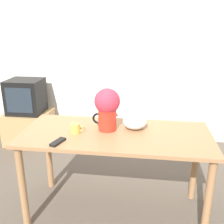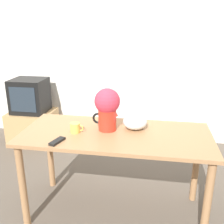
% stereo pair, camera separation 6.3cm
% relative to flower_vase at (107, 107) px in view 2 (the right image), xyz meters
% --- Properties ---
extents(ground_plane, '(12.00, 12.00, 0.00)m').
position_rel_flower_vase_xyz_m(ground_plane, '(-0.15, -0.09, -1.00)').
color(ground_plane, brown).
extents(wall_back, '(8.00, 0.05, 2.60)m').
position_rel_flower_vase_xyz_m(wall_back, '(-0.15, 1.64, 0.30)').
color(wall_back, silver).
rests_on(wall_back, ground_plane).
extents(table, '(1.58, 0.71, 0.79)m').
position_rel_flower_vase_xyz_m(table, '(0.08, -0.06, -0.32)').
color(table, '#A3754C').
rests_on(table, ground_plane).
extents(flower_vase, '(0.24, 0.22, 0.36)m').
position_rel_flower_vase_xyz_m(flower_vase, '(0.00, 0.00, 0.00)').
color(flower_vase, red).
rests_on(flower_vase, table).
extents(coffee_mug, '(0.11, 0.08, 0.08)m').
position_rel_flower_vase_xyz_m(coffee_mug, '(-0.25, -0.10, -0.17)').
color(coffee_mug, gold).
rests_on(coffee_mug, table).
extents(white_bowl, '(0.21, 0.21, 0.13)m').
position_rel_flower_vase_xyz_m(white_bowl, '(0.23, 0.06, -0.14)').
color(white_bowl, silver).
rests_on(white_bowl, table).
extents(remote_control, '(0.09, 0.16, 0.02)m').
position_rel_flower_vase_xyz_m(remote_control, '(-0.34, -0.31, -0.20)').
color(remote_control, black).
rests_on(remote_control, table).
extents(tv_stand, '(0.62, 0.51, 0.45)m').
position_rel_flower_vase_xyz_m(tv_stand, '(-1.34, 1.26, -0.78)').
color(tv_stand, tan).
rests_on(tv_stand, ground_plane).
extents(tv_set, '(0.46, 0.42, 0.47)m').
position_rel_flower_vase_xyz_m(tv_set, '(-1.34, 1.26, -0.31)').
color(tv_set, black).
rests_on(tv_set, tv_stand).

